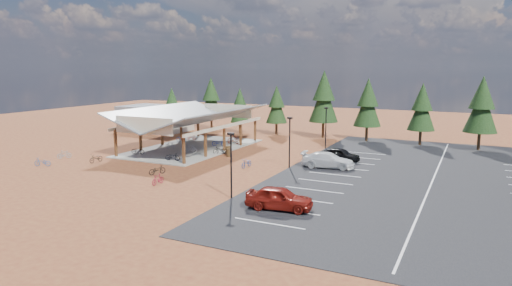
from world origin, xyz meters
The scene contains 36 objects.
ground centered at (0.00, 0.00, 0.00)m, with size 140.00×140.00×0.00m, color maroon.
asphalt_lot centered at (18.50, 3.00, 0.02)m, with size 27.00×44.00×0.04m, color black.
concrete_pad centered at (-10.00, 7.00, 0.05)m, with size 10.60×18.60×0.10m, color gray.
bike_pavilion centered at (-10.00, 7.00, 3.82)m, with size 11.65×19.40×4.97m.
outbuilding centered at (-24.00, 18.00, 2.03)m, with size 11.00×7.00×3.90m.
lamp_post_0 centered at (5.00, -10.00, 2.98)m, with size 0.50×0.25×5.14m.
lamp_post_1 centered at (5.00, 2.00, 2.98)m, with size 0.50×0.25×5.14m.
lamp_post_2 centered at (5.00, 14.00, 2.98)m, with size 0.50×0.25×5.14m.
trash_bin_0 centered at (-3.27, 4.38, 0.45)m, with size 0.60×0.60×0.90m, color #483119.
trash_bin_1 centered at (-4.23, 5.80, 0.45)m, with size 0.60×0.60×0.90m, color #483119.
pine_0 centered at (-23.34, 21.15, 4.05)m, with size 2.85×2.85×6.64m.
pine_1 centered at (-16.93, 22.90, 5.12)m, with size 3.60×3.60×8.38m.
pine_2 centered at (-10.87, 21.35, 4.18)m, with size 2.94×2.94×6.85m.
pine_3 centered at (-5.21, 22.28, 4.47)m, with size 3.14×3.14×7.32m.
pine_4 centered at (2.03, 22.27, 5.84)m, with size 4.11×4.11×9.56m.
pine_5 centered at (8.29, 22.02, 5.22)m, with size 3.67×3.67×8.55m.
pine_6 centered at (15.22, 21.93, 4.90)m, with size 3.45×3.45×8.03m.
pine_7 centered at (22.06, 21.21, 5.52)m, with size 3.88×3.88×9.03m.
bike_0 centered at (-13.20, 0.63, 0.53)m, with size 0.57×1.64×0.86m, color black.
bike_1 centered at (-11.87, 5.01, 0.54)m, with size 0.42×1.48×0.89m, color gray.
bike_2 centered at (-13.69, 9.91, 0.57)m, with size 0.62×1.78×0.94m, color #254D94.
bike_3 centered at (-13.50, 11.97, 0.63)m, with size 0.50×1.77×1.07m, color maroon.
bike_4 centered at (-7.46, -0.58, 0.53)m, with size 0.57×1.62×0.85m, color black.
bike_5 centered at (-8.29, 4.07, 0.63)m, with size 0.49×1.75×1.05m, color #909498.
bike_6 centered at (-7.54, 9.33, 0.57)m, with size 0.62×1.78×0.94m, color #253DA0.
bike_7 centered at (-6.82, 11.84, 0.62)m, with size 0.49×1.72×1.03m, color maroon.
bike_8 centered at (-14.49, -4.52, 0.45)m, with size 0.60×1.72×0.91m, color black.
bike_9 centered at (-19.25, -4.52, 0.46)m, with size 0.43×1.52×0.91m, color #94969B.
bike_10 centered at (-17.98, -8.38, 0.44)m, with size 0.59×1.69×0.89m, color #1F519C.
bike_11 centered at (-2.80, -9.06, 0.46)m, with size 0.43×1.52×0.92m, color maroon.
bike_12 centered at (-5.20, -6.09, 0.46)m, with size 0.60×1.73×0.91m, color black.
bike_14 centered at (1.09, 0.22, 0.47)m, with size 0.63×1.80×0.95m, color navy.
bike_16 centered at (-4.79, 5.11, 0.47)m, with size 0.63×1.80×0.95m, color black.
car_0 centered at (9.42, -10.94, 0.86)m, with size 1.94×4.81×1.64m, color maroon.
car_3 centered at (8.51, 3.66, 0.81)m, with size 2.15×5.28×1.53m, color white.
car_4 centered at (8.80, 7.38, 0.74)m, with size 1.64×4.08×1.39m, color black.
Camera 1 is at (21.63, -39.79, 10.10)m, focal length 32.00 mm.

